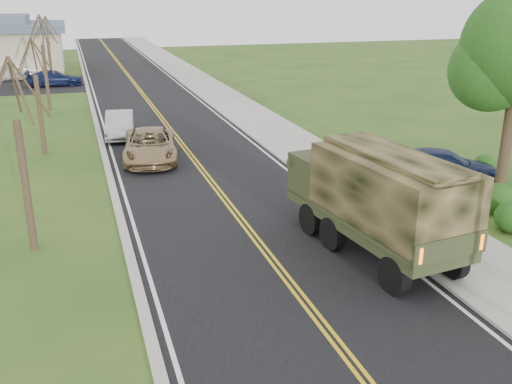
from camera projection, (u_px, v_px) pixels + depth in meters
name	position (u px, v px, depth m)	size (l,w,h in m)	color
road	(141.00, 91.00, 47.28)	(8.00, 120.00, 0.01)	black
curb_right	(190.00, 88.00, 48.45)	(0.30, 120.00, 0.12)	#9E998E
sidewalk_right	(210.00, 87.00, 48.96)	(3.20, 120.00, 0.10)	#9E998E
curb_left	(89.00, 93.00, 46.07)	(0.30, 120.00, 0.10)	#9E998E
bare_tree_a	(24.00, 171.00, 17.44)	(1.93, 2.26, 6.08)	#38281C
bare_tree_b	(39.00, 105.00, 28.27)	(1.83, 2.14, 5.73)	#38281C
bare_tree_c	(45.00, 70.00, 38.96)	(2.04, 2.39, 6.42)	#38281C
bare_tree_d	(49.00, 55.00, 49.82)	(1.88, 2.20, 5.91)	#38281C
military_truck	(377.00, 194.00, 17.38)	(3.25, 7.14, 3.44)	black
suv_champagne	(150.00, 145.00, 27.72)	(2.48, 5.38, 1.50)	#987E56
sedan_silver	(120.00, 125.00, 32.21)	(1.51, 4.33, 1.43)	#AAAAAF
pickup_navy	(443.00, 166.00, 24.69)	(1.91, 4.69, 1.36)	#101C3A
lot_car_silver	(17.00, 72.00, 53.09)	(1.58, 4.52, 1.49)	#BCBBC1
lot_car_navy	(54.00, 78.00, 49.72)	(1.90, 4.67, 1.36)	#10193E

